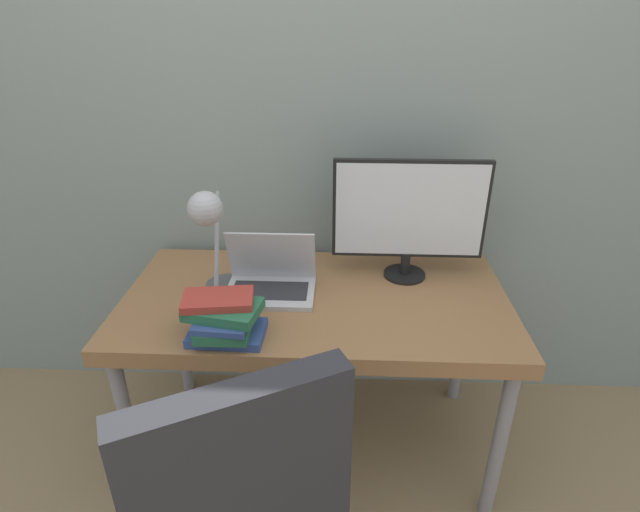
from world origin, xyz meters
The scene contains 8 objects.
wall_back centered at (0.00, 0.79, 1.30)m, with size 8.00×0.05×2.60m.
desk centered at (0.00, 0.36, 0.65)m, with size 1.40×0.73×0.72m.
laptop centered at (-0.17, 0.39, 0.76)m, with size 0.32×0.22×0.23m.
monitor centered at (0.34, 0.54, 0.97)m, with size 0.57×0.16×0.46m.
desk_lamp centered at (-0.34, 0.28, 1.01)m, with size 0.15×0.30×0.43m.
office_chair centered at (-0.15, -0.41, 0.58)m, with size 0.63×0.62×1.04m.
book_stack centered at (-0.27, 0.10, 0.79)m, with size 0.26×0.21×0.14m.
tv_remote centered at (-0.28, 0.14, 0.73)m, with size 0.05×0.16×0.02m.
Camera 1 is at (0.09, -1.20, 1.65)m, focal length 28.00 mm.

